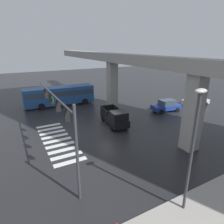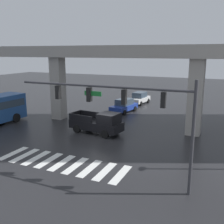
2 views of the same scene
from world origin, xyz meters
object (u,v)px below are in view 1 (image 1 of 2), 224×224
pickup_truck (115,118)px  sedan_white (196,100)px  street_lamp_near_corner (194,140)px  city_bus (60,95)px  traffic_signal_mast (59,112)px  sedan_blue (166,106)px

pickup_truck → sedan_white: (-1.02, 15.50, -0.14)m
street_lamp_near_corner → sedan_white: bearing=127.7°
sedan_white → street_lamp_near_corner: street_lamp_near_corner is taller
city_bus → traffic_signal_mast: (17.30, -4.14, 2.94)m
city_bus → sedan_white: size_ratio=2.44×
traffic_signal_mast → street_lamp_near_corner: street_lamp_near_corner is taller
street_lamp_near_corner → pickup_truck: bearing=168.1°
pickup_truck → city_bus: city_bus is taller
sedan_white → traffic_signal_mast: 24.54m
city_bus → sedan_white: bearing=61.1°
pickup_truck → city_bus: bearing=-162.5°
city_bus → traffic_signal_mast: bearing=-13.4°
street_lamp_near_corner → traffic_signal_mast: bearing=-145.9°
pickup_truck → traffic_signal_mast: bearing=-53.9°
sedan_white → traffic_signal_mast: traffic_signal_mast is taller
pickup_truck → traffic_signal_mast: size_ratio=0.49×
sedan_blue → pickup_truck: bearing=-83.5°
sedan_white → pickup_truck: bearing=-86.2°
sedan_blue → street_lamp_near_corner: size_ratio=0.63×
city_bus → traffic_signal_mast: 18.03m
sedan_blue → traffic_signal_mast: size_ratio=0.42×
sedan_blue → traffic_signal_mast: (6.75, -17.06, 3.81)m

